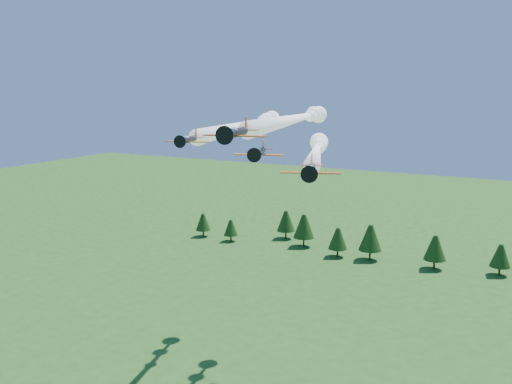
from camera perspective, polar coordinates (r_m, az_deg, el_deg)
The scene contains 5 objects.
plane_lead at distance 105.47m, azimuth 4.05°, elevation 7.33°, with size 16.22×60.44×3.70m.
plane_left at distance 115.23m, azimuth -0.71°, elevation 6.76°, with size 18.05×59.21×3.70m.
plane_right at distance 102.82m, azimuth 6.06°, elevation 4.13°, with size 18.67×40.70×3.70m.
plane_slot at distance 89.41m, azimuth 0.30°, elevation 4.01°, with size 7.95×8.84×2.79m.
treeline at distance 189.09m, azimuth 15.32°, elevation -5.04°, with size 161.10×20.29×11.75m.
Camera 1 is at (39.34, -70.86, 56.24)m, focal length 40.00 mm.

